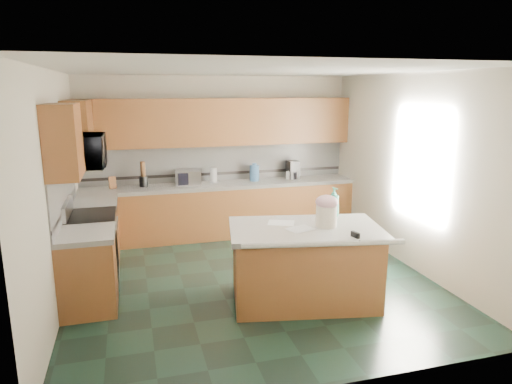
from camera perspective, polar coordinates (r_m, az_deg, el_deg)
name	(u,v)px	position (r m, az deg, el deg)	size (l,w,h in m)	color
floor	(252,281)	(6.15, -0.48, -11.03)	(4.60, 4.60, 0.00)	black
ceiling	(252,70)	(5.63, -0.53, 15.01)	(4.60, 4.60, 0.00)	white
wall_back	(217,156)	(7.97, -4.86, 4.56)	(4.60, 0.04, 2.70)	silver
wall_front	(329,237)	(3.62, 9.15, -5.58)	(4.60, 0.04, 2.70)	silver
wall_left	(53,192)	(5.61, -24.02, 0.04)	(0.04, 4.60, 2.70)	silver
wall_right	(413,172)	(6.71, 19.00, 2.38)	(0.04, 4.60, 2.70)	silver
back_base_cab	(222,211)	(7.85, -4.30, -2.42)	(4.60, 0.60, 0.86)	#602F15
back_countertop	(221,185)	(7.74, -4.35, 0.87)	(4.60, 0.64, 0.06)	silver
back_upper_cab	(219,122)	(7.73, -4.69, 8.71)	(4.60, 0.33, 0.78)	#602F15
back_backsplash	(218,162)	(7.95, -4.80, 3.71)	(4.60, 0.02, 0.63)	silver
back_accent_band	(218,173)	(7.98, -4.77, 2.32)	(4.60, 0.01, 0.05)	black
left_base_cab_rear	(96,233)	(7.05, -19.32, -4.89)	(0.60, 0.82, 0.86)	#602F15
left_counter_rear	(94,203)	(6.93, -19.60, -1.26)	(0.64, 0.82, 0.06)	silver
left_base_cab_front	(88,273)	(5.61, -20.23, -9.50)	(0.60, 0.72, 0.86)	#602F15
left_counter_front	(85,235)	(5.46, -20.60, -5.02)	(0.64, 0.72, 0.06)	silver
left_backsplash	(63,191)	(6.17, -22.93, 0.10)	(0.02, 2.30, 0.63)	silver
left_accent_band	(65,206)	(6.21, -22.72, -1.66)	(0.01, 2.30, 0.05)	black
left_upper_cab_rear	(79,128)	(6.91, -21.30, 7.42)	(0.33, 1.09, 0.78)	#602F15
left_upper_cab_front	(63,141)	(5.26, -22.97, 5.88)	(0.33, 0.72, 0.78)	#602F15
range_body	(93,251)	(6.30, -19.75, -6.92)	(0.60, 0.76, 0.88)	#B7B7BC
range_oven_door	(116,252)	(6.29, -17.07, -7.13)	(0.02, 0.68, 0.55)	black
range_cooktop	(90,216)	(6.16, -20.07, -2.88)	(0.62, 0.78, 0.04)	black
range_handle	(117,224)	(6.17, -17.02, -3.79)	(0.02, 0.02, 0.66)	#B7B7BC
range_backguard	(67,209)	(6.16, -22.56, -1.94)	(0.06, 0.76, 0.18)	#B7B7BC
microwave	(84,151)	(6.00, -20.67, 4.80)	(0.73, 0.50, 0.41)	#B7B7BC
island_base	(304,267)	(5.48, 6.08, -9.28)	(1.64, 0.94, 0.86)	#602F15
island_top	(305,229)	(5.32, 6.19, -4.68)	(1.74, 1.04, 0.06)	silver
island_bullnose	(324,244)	(4.87, 8.46, -6.42)	(0.06, 0.06, 1.74)	silver
treat_jar	(326,216)	(5.34, 8.78, -2.97)	(0.24, 0.24, 0.25)	silver
treat_jar_lid	(327,202)	(5.29, 8.84, -1.24)	(0.26, 0.26, 0.16)	#DCA3B3
treat_jar_knob	(327,197)	(5.28, 8.86, -0.68)	(0.03, 0.03, 0.09)	tan
treat_jar_knob_end_l	(323,198)	(5.26, 8.43, -0.71)	(0.05, 0.05, 0.05)	tan
treat_jar_knob_end_r	(330,197)	(5.30, 9.29, -0.65)	(0.05, 0.05, 0.05)	tan
soap_bottle_island	(334,202)	(5.75, 9.69, -1.26)	(0.14, 0.14, 0.37)	#3CB49D
paper_sheet_a	(301,229)	(5.23, 5.60, -4.62)	(0.29, 0.22, 0.00)	white
paper_sheet_b	(281,223)	(5.45, 3.16, -3.86)	(0.31, 0.23, 0.00)	white
clamp_body	(355,237)	(5.03, 12.29, -5.47)	(0.03, 0.11, 0.10)	black
clamp_handle	(358,240)	(4.98, 12.65, -5.92)	(0.02, 0.02, 0.08)	black
knife_block	(112,183)	(7.63, -17.50, 1.11)	(0.11, 0.09, 0.19)	#472814
utensil_crock	(144,182)	(7.66, -13.88, 1.27)	(0.13, 0.13, 0.17)	black
utensil_bundle	(143,169)	(7.62, -13.96, 2.79)	(0.08, 0.08, 0.25)	#472814
toaster_oven	(188,177)	(7.67, -8.45, 1.82)	(0.42, 0.29, 0.24)	#B7B7BC
toaster_oven_door	(189,179)	(7.54, -8.32, 1.63)	(0.38, 0.01, 0.20)	black
paper_towel	(214,175)	(7.79, -5.31, 2.09)	(0.11, 0.11, 0.25)	white
paper_towel_base	(214,182)	(7.81, -5.29, 1.24)	(0.17, 0.17, 0.01)	#B7B7BC
water_jug	(254,173)	(7.90, -0.20, 2.37)	(0.16, 0.16, 0.27)	teal
water_jug_neck	(254,164)	(7.87, -0.20, 3.48)	(0.08, 0.08, 0.04)	teal
coffee_maker	(293,170)	(8.13, 4.62, 2.80)	(0.19, 0.21, 0.32)	black
coffee_carafe	(294,175)	(8.10, 4.72, 2.09)	(0.13, 0.13, 0.13)	black
soap_bottle_back	(289,173)	(8.09, 4.19, 2.35)	(0.09, 0.10, 0.21)	white
soap_back_cap	(289,167)	(8.07, 4.21, 3.17)	(0.02, 0.02, 0.03)	red
window_light_proxy	(420,164)	(6.51, 19.87, 3.35)	(0.02, 1.40, 1.10)	white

